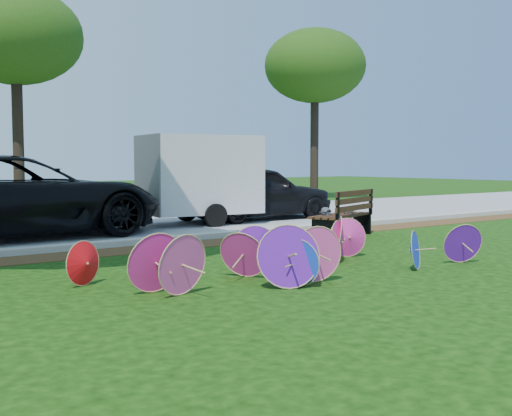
# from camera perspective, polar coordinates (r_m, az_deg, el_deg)

# --- Properties ---
(ground) EXTENTS (90.00, 90.00, 0.00)m
(ground) POSITION_cam_1_polar(r_m,az_deg,el_deg) (8.87, 5.14, -6.71)
(ground) COLOR black
(ground) RESTS_ON ground
(mulch_strip) EXTENTS (90.00, 1.00, 0.01)m
(mulch_strip) POSITION_cam_1_polar(r_m,az_deg,el_deg) (12.55, -8.68, -3.51)
(mulch_strip) COLOR #472D16
(mulch_strip) RESTS_ON ground
(curb) EXTENTS (90.00, 0.30, 0.12)m
(curb) POSITION_cam_1_polar(r_m,az_deg,el_deg) (13.16, -10.11, -2.93)
(curb) COLOR #B7B5AD
(curb) RESTS_ON ground
(street) EXTENTS (90.00, 8.00, 0.01)m
(street) POSITION_cam_1_polar(r_m,az_deg,el_deg) (16.96, -16.38, -1.63)
(street) COLOR gray
(street) RESTS_ON ground
(parasol_pile) EXTENTS (6.39, 2.24, 0.87)m
(parasol_pile) POSITION_cam_1_polar(r_m,az_deg,el_deg) (9.34, 2.81, -3.85)
(parasol_pile) COLOR #CE298A
(parasol_pile) RESTS_ON ground
(black_van) EXTENTS (6.61, 3.31, 1.80)m
(black_van) POSITION_cam_1_polar(r_m,az_deg,el_deg) (14.86, -20.62, 0.92)
(black_van) COLOR black
(black_van) RESTS_ON ground
(dark_pickup) EXTENTS (4.62, 1.91, 1.56)m
(dark_pickup) POSITION_cam_1_polar(r_m,az_deg,el_deg) (18.36, 0.04, 1.40)
(dark_pickup) COLOR black
(dark_pickup) RESTS_ON ground
(cargo_trailer) EXTENTS (3.13, 2.20, 2.65)m
(cargo_trailer) POSITION_cam_1_polar(r_m,az_deg,el_deg) (17.08, -5.00, 2.99)
(cargo_trailer) COLOR silver
(cargo_trailer) RESTS_ON ground
(park_bench) EXTENTS (2.11, 1.40, 1.03)m
(park_bench) POSITION_cam_1_polar(r_m,az_deg,el_deg) (14.24, 7.52, -0.53)
(park_bench) COLOR black
(park_bench) RESTS_ON ground
(person_left) EXTENTS (0.50, 0.35, 1.30)m
(person_left) POSITION_cam_1_polar(r_m,az_deg,el_deg) (14.03, 6.36, -0.02)
(person_left) COLOR #3D4353
(person_left) RESTS_ON ground
(person_right) EXTENTS (0.68, 0.57, 1.25)m
(person_right) POSITION_cam_1_polar(r_m,az_deg,el_deg) (14.51, 8.38, 0.00)
(person_right) COLOR silver
(person_right) RESTS_ON ground
(bg_trees) EXTENTS (26.52, 5.96, 7.40)m
(bg_trees) POSITION_cam_1_polar(r_m,az_deg,el_deg) (22.76, -17.77, 14.35)
(bg_trees) COLOR black
(bg_trees) RESTS_ON ground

